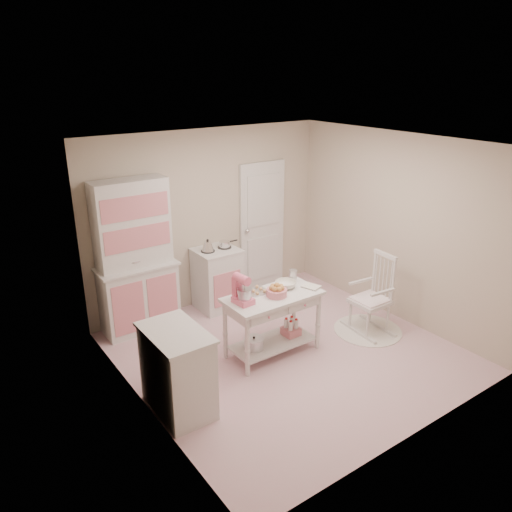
# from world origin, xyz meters

# --- Properties ---
(room_shell) EXTENTS (3.84, 3.84, 2.62)m
(room_shell) POSITION_xyz_m (0.00, 0.00, 1.65)
(room_shell) COLOR #CC8094
(room_shell) RESTS_ON ground
(door) EXTENTS (0.82, 0.05, 2.04)m
(door) POSITION_xyz_m (0.95, 1.87, 1.02)
(door) COLOR silver
(door) RESTS_ON ground
(hutch) EXTENTS (1.06, 0.50, 2.08)m
(hutch) POSITION_xyz_m (-1.25, 1.66, 1.04)
(hutch) COLOR silver
(hutch) RESTS_ON ground
(stove) EXTENTS (0.62, 0.57, 0.92)m
(stove) POSITION_xyz_m (-0.05, 1.61, 0.46)
(stove) COLOR silver
(stove) RESTS_ON ground
(base_cabinet) EXTENTS (0.54, 0.84, 0.92)m
(base_cabinet) POSITION_xyz_m (-1.63, -0.21, 0.46)
(base_cabinet) COLOR silver
(base_cabinet) RESTS_ON ground
(lace_rug) EXTENTS (0.92, 0.92, 0.01)m
(lace_rug) POSITION_xyz_m (1.24, -0.20, 0.01)
(lace_rug) COLOR white
(lace_rug) RESTS_ON ground
(rocking_chair) EXTENTS (0.54, 0.76, 1.10)m
(rocking_chair) POSITION_xyz_m (1.24, -0.20, 0.55)
(rocking_chair) COLOR silver
(rocking_chair) RESTS_ON ground
(work_table) EXTENTS (1.20, 0.60, 0.80)m
(work_table) POSITION_xyz_m (-0.17, 0.11, 0.40)
(work_table) COLOR silver
(work_table) RESTS_ON ground
(stand_mixer) EXTENTS (0.23, 0.30, 0.34)m
(stand_mixer) POSITION_xyz_m (-0.59, 0.13, 0.97)
(stand_mixer) COLOR #EA6282
(stand_mixer) RESTS_ON work_table
(cookie_tray) EXTENTS (0.34, 0.24, 0.02)m
(cookie_tray) POSITION_xyz_m (-0.32, 0.29, 0.81)
(cookie_tray) COLOR silver
(cookie_tray) RESTS_ON work_table
(bread_basket) EXTENTS (0.25, 0.25, 0.09)m
(bread_basket) POSITION_xyz_m (-0.15, 0.06, 0.85)
(bread_basket) COLOR #D17882
(bread_basket) RESTS_ON work_table
(mixing_bowl) EXTENTS (0.27, 0.27, 0.08)m
(mixing_bowl) POSITION_xyz_m (0.09, 0.19, 0.84)
(mixing_bowl) COLOR silver
(mixing_bowl) RESTS_ON work_table
(metal_pitcher) EXTENTS (0.10, 0.10, 0.17)m
(metal_pitcher) POSITION_xyz_m (0.27, 0.27, 0.89)
(metal_pitcher) COLOR silver
(metal_pitcher) RESTS_ON work_table
(recipe_book) EXTENTS (0.22, 0.26, 0.02)m
(recipe_book) POSITION_xyz_m (0.28, -0.01, 0.81)
(recipe_book) COLOR silver
(recipe_book) RESTS_ON work_table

